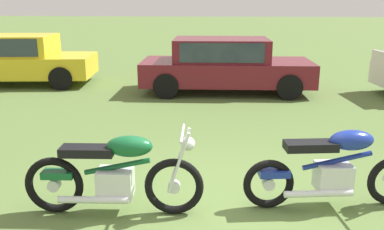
{
  "coord_description": "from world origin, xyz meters",
  "views": [
    {
      "loc": [
        -0.04,
        -4.44,
        2.4
      ],
      "look_at": [
        -0.59,
        2.01,
        0.62
      ],
      "focal_mm": 39.2,
      "sensor_mm": 36.0,
      "label": 1
    }
  ],
  "objects_px": {
    "motorcycle_green": "(115,174)",
    "car_yellow": "(17,57)",
    "car_burgundy": "(224,62)",
    "motorcycle_blue": "(334,168)"
  },
  "relations": [
    {
      "from": "car_yellow",
      "to": "motorcycle_green",
      "type": "bearing_deg",
      "value": -62.98
    },
    {
      "from": "motorcycle_blue",
      "to": "car_yellow",
      "type": "height_order",
      "value": "car_yellow"
    },
    {
      "from": "motorcycle_green",
      "to": "car_yellow",
      "type": "relative_size",
      "value": 0.47
    },
    {
      "from": "motorcycle_green",
      "to": "motorcycle_blue",
      "type": "distance_m",
      "value": 2.56
    },
    {
      "from": "motorcycle_blue",
      "to": "car_yellow",
      "type": "xyz_separation_m",
      "value": [
        -7.4,
        6.98,
        0.32
      ]
    },
    {
      "from": "motorcycle_green",
      "to": "car_yellow",
      "type": "xyz_separation_m",
      "value": [
        -4.87,
        7.37,
        0.32
      ]
    },
    {
      "from": "motorcycle_blue",
      "to": "car_burgundy",
      "type": "height_order",
      "value": "car_burgundy"
    },
    {
      "from": "car_burgundy",
      "to": "motorcycle_green",
      "type": "bearing_deg",
      "value": -101.79
    },
    {
      "from": "motorcycle_blue",
      "to": "car_yellow",
      "type": "relative_size",
      "value": 0.48
    },
    {
      "from": "car_yellow",
      "to": "car_burgundy",
      "type": "height_order",
      "value": "same"
    }
  ]
}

